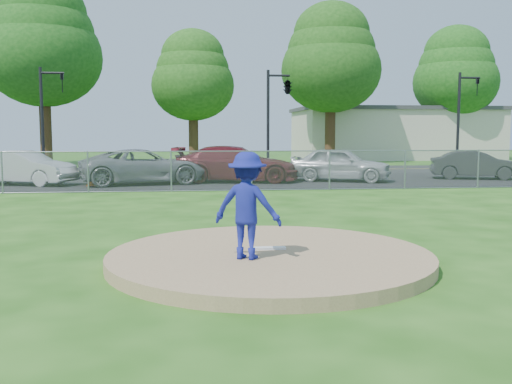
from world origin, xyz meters
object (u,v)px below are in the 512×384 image
at_px(pitcher, 247,206).
at_px(parked_car_gray, 144,166).
at_px(commercial_building, 393,133).
at_px(tree_far_right, 456,72).
at_px(traffic_cone, 91,177).
at_px(parked_car_charcoal, 476,165).
at_px(parked_car_darkred, 236,164).
at_px(traffic_signal_center, 286,88).
at_px(parked_car_white, 24,168).
at_px(parked_car_pearl, 340,164).
at_px(tree_left, 42,42).
at_px(tree_center, 193,75).
at_px(tree_right, 331,57).
at_px(traffic_signal_left, 46,110).
at_px(traffic_signal_right, 462,112).

xyz_separation_m(pitcher, parked_car_gray, (-2.84, 15.82, -0.29)).
distance_m(commercial_building, tree_far_right, 7.00).
relative_size(pitcher, traffic_cone, 2.26).
relative_size(commercial_building, parked_car_charcoal, 4.02).
bearing_deg(parked_car_charcoal, commercial_building, 9.01).
bearing_deg(parked_car_darkred, traffic_signal_center, -20.07).
xyz_separation_m(parked_car_white, parked_car_pearl, (13.66, 0.29, 0.05)).
bearing_deg(tree_left, tree_center, 16.70).
height_order(tree_right, traffic_cone, tree_right).
relative_size(traffic_signal_left, parked_car_darkred, 1.02).
bearing_deg(parked_car_darkred, commercial_building, -26.74).
height_order(traffic_signal_left, parked_car_charcoal, traffic_signal_left).
bearing_deg(tree_far_right, tree_center, -177.27).
bearing_deg(pitcher, traffic_signal_right, -98.58).
bearing_deg(parked_car_charcoal, parked_car_gray, 112.44).
bearing_deg(traffic_signal_center, tree_left, 148.98).
bearing_deg(tree_right, pitcher, -106.19).
bearing_deg(tree_center, commercial_building, 13.24).
distance_m(traffic_signal_center, traffic_signal_right, 10.34).
relative_size(tree_far_right, parked_car_charcoal, 2.63).
bearing_deg(tree_far_right, traffic_signal_right, -113.91).
bearing_deg(parked_car_white, traffic_signal_left, 25.67).
height_order(traffic_signal_center, parked_car_gray, traffic_signal_center).
bearing_deg(traffic_cone, parked_car_darkred, 11.40).
height_order(tree_left, parked_car_gray, tree_left).
xyz_separation_m(tree_far_right, parked_car_gray, (-23.26, -19.64, -6.31)).
distance_m(tree_center, parked_car_white, 20.67).
bearing_deg(parked_car_gray, parked_car_darkred, -96.83).
relative_size(tree_far_right, parked_car_pearl, 2.38).
bearing_deg(parked_car_white, parked_car_darkred, -66.58).
bearing_deg(parked_car_gray, parked_car_charcoal, -101.14).
bearing_deg(parked_car_white, tree_left, 31.03).
xyz_separation_m(tree_left, parked_car_darkred, (11.73, -15.10, -7.43)).
distance_m(tree_center, tree_right, 10.27).
bearing_deg(parked_car_gray, traffic_signal_center, -61.93).
xyz_separation_m(pitcher, parked_car_white, (-7.79, 15.95, -0.32)).
distance_m(tree_right, traffic_signal_right, 12.08).
bearing_deg(parked_car_white, pitcher, -133.12).
xyz_separation_m(commercial_building, pitcher, (-16.42, -38.45, -1.12)).
bearing_deg(parked_car_darkred, parked_car_white, 100.49).
height_order(traffic_signal_right, parked_car_gray, traffic_signal_right).
xyz_separation_m(commercial_building, parked_car_charcoal, (-3.87, -21.74, -1.48)).
distance_m(commercial_building, traffic_cone, 31.66).
bearing_deg(pitcher, parked_car_darkred, -69.47).
height_order(tree_right, traffic_signal_center, tree_right).
distance_m(commercial_building, traffic_signal_center, 20.17).
height_order(pitcher, parked_car_charcoal, pitcher).
bearing_deg(tree_center, parked_car_darkred, -84.54).
bearing_deg(traffic_cone, parked_car_gray, 18.29).
xyz_separation_m(traffic_signal_left, parked_car_white, (0.55, -6.50, -2.64)).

